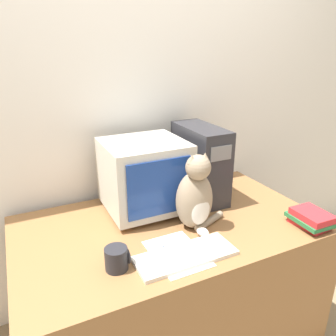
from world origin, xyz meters
TOP-DOWN VIEW (x-y plane):
  - wall_back at (0.00, 0.94)m, footprint 7.00×0.05m
  - desk at (0.00, 0.44)m, footprint 1.51×0.88m
  - crt_monitor at (-0.06, 0.63)m, footprint 0.41×0.40m
  - computer_tower at (0.29, 0.64)m, footprint 0.18×0.40m
  - keyboard at (-0.07, 0.16)m, footprint 0.44×0.17m
  - cat at (0.09, 0.35)m, footprint 0.28×0.20m
  - book_stack at (0.61, 0.11)m, footprint 0.16×0.21m
  - pen at (-0.18, 0.22)m, footprint 0.12×0.08m
  - paper_sheet at (-0.09, 0.20)m, footprint 0.21×0.30m
  - mug at (-0.35, 0.21)m, footprint 0.10×0.09m

SIDE VIEW (x-z plane):
  - desk at x=0.00m, z-range 0.00..0.72m
  - paper_sheet at x=-0.09m, z-range 0.72..0.73m
  - pen at x=-0.18m, z-range 0.72..0.73m
  - keyboard at x=-0.07m, z-range 0.72..0.74m
  - book_stack at x=0.61m, z-range 0.72..0.81m
  - mug at x=-0.35m, z-range 0.72..0.82m
  - cat at x=0.09m, z-range 0.70..1.09m
  - crt_monitor at x=-0.06m, z-range 0.73..1.12m
  - computer_tower at x=0.29m, z-range 0.72..1.15m
  - wall_back at x=0.00m, z-range 0.00..2.50m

